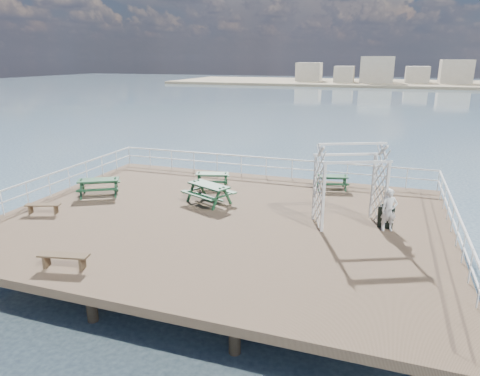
% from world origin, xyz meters
% --- Properties ---
extents(ground, '(18.00, 14.00, 0.30)m').
position_xyz_m(ground, '(0.00, 0.00, -0.15)').
color(ground, brown).
rests_on(ground, ground).
extents(sea_backdrop, '(300.00, 300.00, 9.20)m').
position_xyz_m(sea_backdrop, '(12.54, 134.07, -0.51)').
color(sea_backdrop, '#3A4C61').
rests_on(sea_backdrop, ground).
extents(railing, '(17.77, 13.76, 1.10)m').
position_xyz_m(railing, '(-0.07, 2.57, 0.87)').
color(railing, silver).
rests_on(railing, ground).
extents(picnic_table_a, '(2.39, 2.24, 0.92)m').
position_xyz_m(picnic_table_a, '(-6.68, 0.86, 0.59)').
color(picnic_table_a, '#163D24').
rests_on(picnic_table_a, ground).
extents(picnic_table_b, '(1.94, 1.71, 0.81)m').
position_xyz_m(picnic_table_b, '(-2.08, 4.01, 0.52)').
color(picnic_table_b, '#163D24').
rests_on(picnic_table_b, ground).
extents(picnic_table_c, '(1.87, 1.65, 0.78)m').
position_xyz_m(picnic_table_c, '(3.77, 5.59, 0.50)').
color(picnic_table_c, '#163D24').
rests_on(picnic_table_c, ground).
extents(picnic_table_d, '(2.53, 2.33, 0.99)m').
position_xyz_m(picnic_table_d, '(-1.25, 1.57, 0.63)').
color(picnic_table_d, '#163D24').
rests_on(picnic_table_d, ground).
extents(flat_bench_near, '(1.49, 0.78, 0.42)m').
position_xyz_m(flat_bench_near, '(-7.39, -2.03, 0.31)').
color(flat_bench_near, brown).
rests_on(flat_bench_near, ground).
extents(flat_bench_far, '(1.65, 0.70, 0.46)m').
position_xyz_m(flat_bench_far, '(-3.10, -5.80, 0.35)').
color(flat_bench_far, brown).
rests_on(flat_bench_far, ground).
extents(trellis_arbor, '(3.00, 2.36, 3.30)m').
position_xyz_m(trellis_arbor, '(5.00, 0.92, 1.47)').
color(trellis_arbor, silver).
rests_on(trellis_arbor, ground).
extents(sandwich_board, '(0.64, 0.52, 0.93)m').
position_xyz_m(sandwich_board, '(6.45, 0.93, 0.45)').
color(sandwich_board, black).
rests_on(sandwich_board, ground).
extents(person, '(0.70, 0.58, 1.66)m').
position_xyz_m(person, '(6.54, 0.74, 0.83)').
color(person, silver).
rests_on(person, ground).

